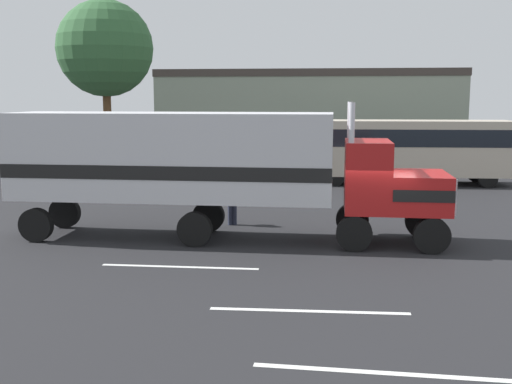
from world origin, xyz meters
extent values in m
plane|color=#232326|center=(0.00, 0.00, 0.00)|extent=(120.00, 120.00, 0.00)
cube|color=silver|center=(-5.22, -3.50, 0.01)|extent=(4.40, 0.55, 0.01)
cube|color=silver|center=(-1.30, -6.38, 0.01)|extent=(4.39, 0.66, 0.01)
cube|color=silver|center=(0.23, -9.23, 0.01)|extent=(4.40, 0.36, 0.01)
cube|color=#B21919|center=(1.36, 0.48, 1.70)|extent=(1.97, 2.62, 1.20)
cube|color=#B21919|center=(-0.24, 0.37, 2.20)|extent=(1.57, 2.59, 2.20)
cube|color=silver|center=(2.29, 0.55, 1.70)|extent=(0.23, 2.10, 1.08)
cube|color=black|center=(1.36, 0.48, 1.76)|extent=(1.97, 2.66, 0.36)
cylinder|color=silver|center=(-0.87, 1.43, 2.80)|extent=(0.18, 0.18, 3.40)
cylinder|color=silver|center=(-0.71, -0.77, 2.80)|extent=(0.18, 0.18, 3.40)
cube|color=silver|center=(-6.57, -0.07, 2.75)|extent=(10.66, 3.33, 2.80)
cube|color=black|center=(-6.57, -0.07, 2.33)|extent=(10.66, 3.37, 0.44)
cylinder|color=silver|center=(0.09, 1.70, 0.95)|extent=(1.34, 0.73, 0.64)
cylinder|color=black|center=(1.58, 1.60, 0.55)|extent=(1.12, 0.38, 1.10)
cylinder|color=black|center=(1.73, -0.59, 0.55)|extent=(1.12, 0.38, 1.10)
cylinder|color=black|center=(-0.72, 1.44, 0.55)|extent=(1.12, 0.38, 1.10)
cylinder|color=black|center=(-0.56, -0.76, 0.55)|extent=(1.12, 0.38, 1.10)
cylinder|color=black|center=(-5.65, 1.09, 0.55)|extent=(1.12, 0.38, 1.10)
cylinder|color=black|center=(-5.50, -1.10, 0.55)|extent=(1.12, 0.38, 1.10)
cylinder|color=black|center=(-10.89, 0.73, 0.55)|extent=(1.12, 0.38, 1.10)
cylinder|color=black|center=(-10.74, -1.47, 0.55)|extent=(1.12, 0.38, 1.10)
cylinder|color=#2D3347|center=(-5.04, 2.39, 0.41)|extent=(0.18, 0.18, 0.82)
cylinder|color=#2D3347|center=(-5.18, 2.34, 0.41)|extent=(0.18, 0.18, 0.82)
cylinder|color=gray|center=(-5.11, 2.37, 1.11)|extent=(0.34, 0.34, 0.58)
sphere|color=tan|center=(-5.11, 2.37, 1.51)|extent=(0.23, 0.23, 0.23)
cube|color=black|center=(-5.17, 2.56, 1.14)|extent=(0.30, 0.23, 0.36)
cube|color=#BFB29E|center=(1.45, 14.63, 1.95)|extent=(11.22, 3.81, 2.90)
cube|color=black|center=(1.45, 14.63, 2.53)|extent=(10.57, 3.77, 0.90)
cylinder|color=black|center=(5.39, 16.22, 0.50)|extent=(1.03, 0.39, 1.00)
cylinder|color=black|center=(5.65, 13.99, 0.50)|extent=(1.03, 0.39, 1.00)
cylinder|color=black|center=(-2.35, 15.32, 0.50)|extent=(1.03, 0.39, 1.00)
cylinder|color=black|center=(-2.09, 13.09, 0.50)|extent=(1.03, 0.39, 1.00)
cube|color=maroon|center=(-8.75, 11.25, 0.67)|extent=(4.74, 3.06, 0.70)
cube|color=#1E232D|center=(-8.56, 11.31, 1.29)|extent=(2.51, 2.22, 0.55)
cylinder|color=black|center=(-9.94, 10.05, 0.32)|extent=(0.68, 0.41, 0.64)
cylinder|color=black|center=(-10.42, 11.53, 0.32)|extent=(0.68, 0.41, 0.64)
cylinder|color=black|center=(-7.08, 10.97, 0.32)|extent=(0.68, 0.41, 0.64)
cylinder|color=black|center=(-7.56, 12.45, 0.32)|extent=(0.68, 0.41, 0.64)
cylinder|color=brown|center=(-14.54, 12.65, 2.70)|extent=(0.44, 0.44, 5.41)
sphere|color=#315F34|center=(-14.54, 12.65, 7.22)|extent=(5.18, 5.18, 5.18)
cube|color=gray|center=(-4.85, 24.86, 3.23)|extent=(21.12, 7.44, 6.47)
cube|color=#3F3833|center=(-4.85, 24.86, 6.22)|extent=(21.23, 7.54, 0.50)
camera|label=1|loc=(0.08, -19.51, 4.69)|focal=43.78mm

